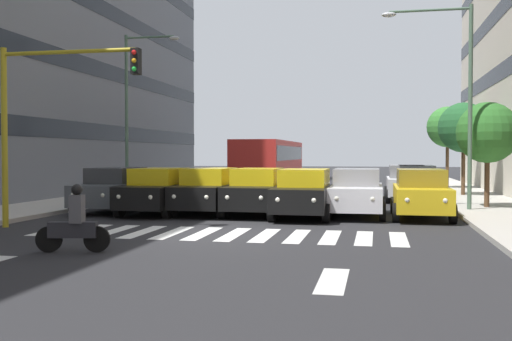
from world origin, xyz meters
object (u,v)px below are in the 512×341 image
street_lamp_left (455,84)px  street_tree_3 (448,127)px  car_row2_0 (407,183)px  car_0 (421,193)px  traffic_light_gantry (43,106)px  car_5 (158,190)px  car_row2_1 (416,183)px  car_1 (357,192)px  street_tree_2 (464,128)px  car_4 (209,190)px  street_tree_1 (487,133)px  bus_behind_traffic (270,161)px  street_lamp_right (134,99)px  car_6 (115,189)px  car_3 (257,191)px  motorcycle_with_rider (74,224)px  car_2 (304,193)px

street_lamp_left → street_tree_3: size_ratio=1.54×
car_row2_0 → car_0: bearing=91.0°
street_tree_3 → traffic_light_gantry: bearing=57.3°
street_lamp_left → car_5: bearing=13.5°
car_row2_1 → street_tree_3: bearing=-104.4°
car_1 → car_row2_0: (-2.10, -7.34, 0.00)m
car_5 → street_tree_2: bearing=-138.6°
car_4 → street_tree_1: (-10.48, -3.43, 2.21)m
car_4 → car_row2_1: same height
bus_behind_traffic → street_lamp_right: street_lamp_right is taller
car_0 → car_row2_0: (0.13, -7.51, 0.00)m
car_6 → car_row2_0: same height
street_tree_1 → car_row2_0: bearing=-55.2°
car_0 → traffic_light_gantry: bearing=24.5°
street_lamp_right → street_tree_1: street_lamp_right is taller
car_3 → car_4: size_ratio=1.00×
motorcycle_with_rider → street_tree_3: street_tree_3 is taller
car_row2_0 → traffic_light_gantry: (11.29, 12.73, 2.83)m
car_row2_0 → street_tree_3: street_tree_3 is taller
car_1 → street_tree_1: size_ratio=1.07×
car_1 → street_tree_3: size_ratio=0.88×
traffic_light_gantry → street_tree_3: traffic_light_gantry is taller
street_tree_2 → street_tree_3: (0.07, -6.43, 0.31)m
car_3 → street_lamp_left: 8.56m
car_6 → traffic_light_gantry: (-0.13, 5.26, 2.83)m
car_row2_0 → street_lamp_left: 6.87m
car_0 → motorcycle_with_rider: (8.31, 9.05, -0.24)m
motorcycle_with_rider → car_6: bearing=-70.4°
car_0 → street_tree_3: size_ratio=0.88×
car_0 → car_6: bearing=-0.2°
bus_behind_traffic → street_lamp_right: (5.59, 6.79, 3.10)m
car_2 → car_5: size_ratio=1.00×
car_1 → street_lamp_right: (11.07, -5.92, 4.08)m
car_row2_0 → street_tree_1: 5.53m
bus_behind_traffic → street_lamp_right: size_ratio=1.31×
car_row2_0 → car_1: bearing=74.0°
car_5 → street_lamp_left: (-10.94, -2.62, 4.01)m
car_1 → bus_behind_traffic: bearing=-66.7°
car_2 → car_row2_0: size_ratio=1.00×
car_5 → car_2: bearing=177.5°
car_6 → car_row2_1: (-11.85, -7.19, 0.00)m
car_5 → traffic_light_gantry: 5.83m
car_1 → street_lamp_right: size_ratio=0.56×
car_1 → street_tree_3: (-4.99, -16.70, 3.03)m
street_lamp_right → car_3: bearing=140.5°
car_row2_1 → motorcycle_with_rider: 18.42m
car_6 → street_lamp_left: street_lamp_left is taller
car_6 → bus_behind_traffic: bearing=-106.6°
car_row2_0 → bus_behind_traffic: 9.34m
car_5 → street_tree_3: size_ratio=0.88×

